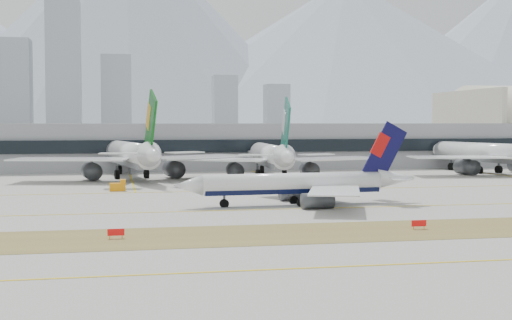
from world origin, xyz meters
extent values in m
plane|color=#A9A59E|center=(0.00, 0.00, 0.00)|extent=(3000.00, 3000.00, 0.00)
cube|color=olive|center=(0.00, -32.00, 0.02)|extent=(360.00, 18.00, 0.06)
cube|color=yellow|center=(0.00, -5.00, 0.03)|extent=(360.00, 0.45, 0.04)
cube|color=yellow|center=(0.00, -55.00, 0.03)|extent=(360.00, 0.45, 0.04)
cube|color=yellow|center=(0.00, 30.00, 0.03)|extent=(360.00, 0.45, 0.04)
cylinder|color=white|center=(4.91, 0.78, 4.08)|extent=(34.09, 5.60, 3.71)
cube|color=black|center=(4.91, 0.78, 3.06)|extent=(33.38, 5.01, 1.67)
cone|color=white|center=(-14.62, -0.31, 4.08)|extent=(5.38, 3.99, 3.71)
cone|color=white|center=(25.62, 1.94, 4.55)|extent=(7.74, 4.13, 3.71)
cube|color=white|center=(8.70, 11.30, 3.53)|extent=(15.38, 20.12, 0.22)
cube|color=white|center=(23.94, 6.68, 4.82)|extent=(4.95, 6.04, 0.15)
cylinder|color=#3F4247|center=(6.99, 7.77, 1.48)|extent=(5.80, 3.09, 2.78)
cube|color=#3F4247|center=(6.99, 7.77, 2.60)|extent=(2.37, 0.41, 1.30)
cube|color=white|center=(9.85, -9.24, 3.53)|extent=(13.83, 20.02, 0.22)
cube|color=white|center=(24.48, -2.95, 4.82)|extent=(4.52, 5.87, 0.15)
cylinder|color=#3F4247|center=(7.76, -5.93, 1.48)|extent=(5.80, 3.09, 2.78)
cube|color=#3F4247|center=(7.76, -5.93, 2.60)|extent=(2.37, 0.41, 1.30)
cube|color=#0A093A|center=(23.26, 1.81, 9.72)|extent=(9.17, 0.85, 11.62)
cube|color=#BC0D0C|center=(22.32, 1.76, 10.98)|extent=(4.16, 0.64, 4.98)
cylinder|color=#3F4247|center=(-7.97, 0.06, 1.11)|extent=(0.45, 0.45, 2.23)
cylinder|color=black|center=(-7.97, 0.06, 0.65)|extent=(1.70, 0.74, 1.67)
cylinder|color=#3F4247|center=(5.99, -1.57, 1.11)|extent=(0.45, 0.45, 2.23)
cylinder|color=black|center=(5.99, -1.57, 0.65)|extent=(1.70, 0.74, 1.67)
cylinder|color=#3F4247|center=(5.72, 3.25, 1.11)|extent=(0.45, 0.45, 2.23)
cylinder|color=black|center=(5.72, 3.25, 0.65)|extent=(1.70, 0.74, 1.67)
cylinder|color=white|center=(-22.85, 71.26, 6.80)|extent=(13.85, 47.11, 6.18)
cube|color=slate|center=(-22.85, 71.26, 5.10)|extent=(12.78, 46.03, 2.78)
cone|color=white|center=(-27.32, 97.82, 6.80)|extent=(7.28, 8.07, 6.18)
cone|color=white|center=(-18.11, 43.10, 7.57)|extent=(7.82, 11.27, 6.18)
cube|color=white|center=(-5.25, 67.26, 5.87)|extent=(32.40, 27.11, 0.37)
cube|color=white|center=(-10.51, 46.35, 8.04)|extent=(9.77, 8.03, 0.25)
cylinder|color=#3F4247|center=(-11.25, 69.39, 2.47)|extent=(5.86, 8.45, 4.64)
cube|color=#3F4247|center=(-11.25, 69.39, 4.33)|extent=(1.00, 3.28, 2.16)
cube|color=white|center=(-38.17, 61.72, 5.87)|extent=(31.90, 19.67, 0.37)
cube|color=white|center=(-26.36, 43.68, 8.04)|extent=(9.23, 5.76, 0.25)
cylinder|color=#3F4247|center=(-33.20, 65.69, 2.47)|extent=(5.86, 8.45, 4.64)
cube|color=#3F4247|center=(-33.20, 65.69, 4.33)|extent=(1.00, 3.28, 2.16)
cube|color=#0B5213|center=(-18.65, 46.30, 14.91)|extent=(2.69, 12.84, 16.58)
cube|color=#CA890B|center=(-18.86, 47.58, 16.71)|extent=(1.64, 5.86, 7.09)
cylinder|color=#3F4247|center=(-25.80, 88.77, 1.85)|extent=(0.74, 0.74, 3.71)
cylinder|color=black|center=(-25.80, 88.77, 1.08)|extent=(1.53, 2.92, 2.78)
cylinder|color=#3F4247|center=(-26.60, 69.31, 1.85)|extent=(0.74, 0.74, 3.71)
cylinder|color=black|center=(-26.60, 69.31, 1.08)|extent=(1.53, 2.92, 2.78)
cylinder|color=#3F4247|center=(-18.67, 70.64, 1.85)|extent=(0.74, 0.74, 3.71)
cylinder|color=black|center=(-18.67, 70.64, 1.08)|extent=(1.53, 2.92, 2.78)
cylinder|color=white|center=(15.32, 66.63, 6.31)|extent=(8.35, 43.63, 5.74)
cube|color=slate|center=(15.32, 66.63, 4.73)|extent=(7.43, 42.71, 2.58)
cone|color=white|center=(16.83, 91.57, 6.31)|extent=(6.13, 6.96, 5.74)
cone|color=white|center=(13.72, 40.18, 7.03)|extent=(6.31, 9.96, 5.74)
cube|color=white|center=(30.39, 59.33, 5.45)|extent=(30.11, 20.71, 0.34)
cube|color=white|center=(21.27, 41.53, 7.46)|extent=(8.83, 6.10, 0.23)
cylinder|color=#3F4247|center=(25.41, 62.51, 2.29)|extent=(4.73, 7.47, 4.30)
cube|color=#3F4247|center=(25.41, 62.51, 4.01)|extent=(0.61, 3.03, 2.01)
cube|color=white|center=(-0.52, 61.21, 5.45)|extent=(30.28, 23.23, 0.34)
cube|color=white|center=(6.39, 42.43, 7.46)|extent=(9.02, 6.86, 0.23)
cylinder|color=#3F4247|center=(4.80, 63.76, 2.29)|extent=(4.73, 7.47, 4.30)
cube|color=#3F4247|center=(4.80, 63.76, 4.01)|extent=(0.61, 3.03, 2.01)
cube|color=#155D4C|center=(13.90, 43.18, 13.84)|extent=(1.24, 12.00, 15.38)
cube|color=#A8ABB2|center=(13.97, 44.38, 15.51)|extent=(0.96, 5.44, 6.58)
cylinder|color=#3F4247|center=(16.32, 83.07, 1.72)|extent=(0.69, 0.69, 3.44)
cylinder|color=black|center=(16.32, 83.07, 1.00)|extent=(1.16, 2.64, 2.58)
cylinder|color=#3F4247|center=(11.53, 65.65, 1.72)|extent=(0.69, 0.69, 3.44)
cylinder|color=black|center=(11.53, 65.65, 1.00)|extent=(1.16, 2.64, 2.58)
cylinder|color=#3F4247|center=(18.97, 65.20, 1.72)|extent=(0.69, 0.69, 3.44)
cylinder|color=black|center=(18.97, 65.20, 1.00)|extent=(1.16, 2.64, 2.58)
cylinder|color=white|center=(83.01, 70.55, 6.27)|extent=(14.39, 43.34, 5.70)
cube|color=slate|center=(83.01, 70.55, 4.70)|extent=(13.37, 42.32, 2.56)
cone|color=white|center=(77.93, 94.86, 6.27)|extent=(6.92, 7.61, 5.70)
cube|color=white|center=(69.24, 61.21, 5.41)|extent=(29.15, 17.19, 0.34)
cylinder|color=#3F4247|center=(73.68, 65.05, 2.28)|extent=(5.65, 7.90, 4.27)
cube|color=#3F4247|center=(73.68, 65.05, 3.99)|extent=(1.03, 3.02, 1.99)
cylinder|color=#3F4247|center=(79.66, 86.58, 1.71)|extent=(0.68, 0.68, 3.42)
cylinder|color=black|center=(79.66, 86.58, 1.00)|extent=(1.50, 2.71, 2.56)
cylinder|color=#3F4247|center=(79.63, 68.62, 1.71)|extent=(0.68, 0.68, 3.42)
cylinder|color=black|center=(79.63, 68.62, 1.00)|extent=(1.50, 2.71, 2.56)
cylinder|color=#3F4247|center=(86.88, 70.14, 1.71)|extent=(0.68, 0.68, 3.42)
cylinder|color=black|center=(86.88, 70.14, 1.00)|extent=(1.50, 2.71, 2.56)
cube|color=gray|center=(0.00, 115.00, 7.50)|extent=(280.00, 42.00, 15.00)
cube|color=black|center=(0.00, 93.50, 7.95)|extent=(280.00, 1.20, 4.00)
cube|color=beige|center=(110.00, 135.00, 14.10)|extent=(2.00, 57.00, 27.90)
cube|color=red|center=(-27.23, -32.00, 0.90)|extent=(2.20, 0.15, 0.90)
cylinder|color=orange|center=(-28.03, -32.00, 0.25)|extent=(0.10, 0.10, 0.50)
cylinder|color=orange|center=(-26.43, -32.00, 0.25)|extent=(0.10, 0.10, 0.50)
cube|color=red|center=(15.15, -32.00, 0.90)|extent=(2.20, 0.15, 0.90)
cylinder|color=orange|center=(14.35, -32.00, 0.25)|extent=(0.10, 0.10, 0.50)
cylinder|color=orange|center=(15.95, -32.00, 0.25)|extent=(0.10, 0.10, 0.50)
cube|color=orange|center=(35.07, 40.11, 0.90)|extent=(3.50, 2.00, 1.80)
cube|color=orange|center=(36.27, 40.11, 2.10)|extent=(1.20, 1.80, 1.00)
cylinder|color=black|center=(33.87, 39.31, 0.35)|extent=(0.70, 0.30, 0.70)
cylinder|color=black|center=(33.87, 40.91, 0.35)|extent=(0.70, 0.30, 0.70)
cylinder|color=black|center=(36.27, 39.31, 0.35)|extent=(0.70, 0.30, 0.70)
cylinder|color=black|center=(36.27, 40.91, 0.35)|extent=(0.70, 0.30, 0.70)
cube|color=orange|center=(27.94, 45.79, 0.90)|extent=(3.50, 2.00, 1.80)
cube|color=orange|center=(29.14, 45.79, 2.10)|extent=(1.20, 1.80, 1.00)
cylinder|color=black|center=(26.74, 44.99, 0.35)|extent=(0.70, 0.30, 0.70)
cylinder|color=black|center=(26.74, 46.59, 0.35)|extent=(0.70, 0.30, 0.70)
cylinder|color=black|center=(29.14, 44.99, 0.35)|extent=(0.70, 0.30, 0.70)
cylinder|color=black|center=(29.14, 46.59, 0.35)|extent=(0.70, 0.30, 0.70)
cube|color=orange|center=(-26.66, 34.67, 0.90)|extent=(3.50, 2.00, 1.80)
cube|color=orange|center=(-25.46, 34.67, 2.10)|extent=(1.20, 1.80, 1.00)
cylinder|color=black|center=(-27.86, 33.87, 0.35)|extent=(0.70, 0.30, 0.70)
cylinder|color=black|center=(-27.86, 35.47, 0.35)|extent=(0.70, 0.30, 0.70)
cylinder|color=black|center=(-25.46, 33.87, 0.35)|extent=(0.70, 0.30, 0.70)
cylinder|color=black|center=(-25.46, 35.47, 0.35)|extent=(0.70, 0.30, 0.70)
cube|color=#9198A5|center=(-105.00, 455.00, 40.00)|extent=(30.00, 27.00, 80.00)
cube|color=#9198A5|center=(-65.00, 450.00, 55.00)|extent=(26.00, 23.40, 110.00)
cube|color=#9198A5|center=(-25.00, 465.00, 35.00)|extent=(24.00, 21.60, 70.00)
cube|color=#9198A5|center=(65.00, 470.00, 27.50)|extent=(20.00, 18.00, 55.00)
cube|color=#9198A5|center=(110.00, 470.00, 24.00)|extent=(20.00, 18.00, 48.00)
cone|color=#9EA8B7|center=(0.00, 1400.00, 211.50)|extent=(900.00, 900.00, 470.00)
cone|color=#9EA8B7|center=(480.00, 1390.00, 157.50)|extent=(1120.00, 1120.00, 350.00)
camera|label=1|loc=(-27.41, -126.25, 15.21)|focal=50.00mm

